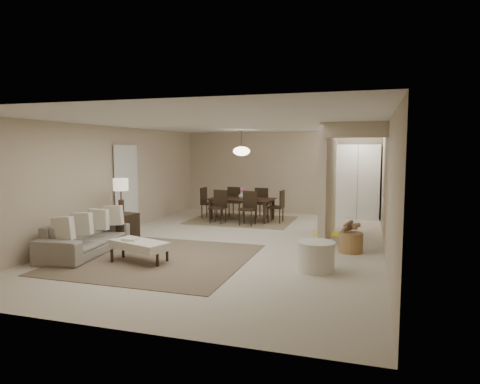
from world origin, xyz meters
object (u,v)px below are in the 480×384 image
(dining_table, at_px, (241,209))
(ottoman_bench, at_px, (139,245))
(round_pouf, at_px, (316,257))
(pantry_cabinet, at_px, (358,182))
(sofa, at_px, (87,237))
(side_table, at_px, (122,227))
(wicker_basket, at_px, (351,242))

(dining_table, bearing_deg, ottoman_bench, -91.15)
(round_pouf, xyz_separation_m, dining_table, (-2.60, 4.34, 0.07))
(ottoman_bench, relative_size, dining_table, 0.67)
(round_pouf, bearing_deg, dining_table, 120.90)
(pantry_cabinet, height_order, dining_table, pantry_cabinet)
(ottoman_bench, distance_m, round_pouf, 3.06)
(sofa, bearing_deg, round_pouf, -95.45)
(ottoman_bench, bearing_deg, pantry_cabinet, 78.58)
(sofa, distance_m, dining_table, 4.75)
(sofa, xyz_separation_m, side_table, (0.05, 1.13, -0.02))
(sofa, relative_size, wicker_basket, 4.75)
(pantry_cabinet, bearing_deg, wicker_basket, -89.64)
(ottoman_bench, relative_size, side_table, 1.95)
(pantry_cabinet, height_order, side_table, pantry_cabinet)
(sofa, relative_size, round_pouf, 3.51)
(sofa, xyz_separation_m, ottoman_bench, (1.31, -0.30, -0.01))
(side_table, distance_m, round_pouf, 4.42)
(pantry_cabinet, height_order, wicker_basket, pantry_cabinet)
(round_pouf, height_order, dining_table, dining_table)
(sofa, distance_m, round_pouf, 4.35)
(ottoman_bench, bearing_deg, wicker_basket, 46.03)
(pantry_cabinet, xyz_separation_m, round_pouf, (-0.46, -5.71, -0.81))
(wicker_basket, bearing_deg, sofa, -162.30)
(pantry_cabinet, distance_m, round_pouf, 5.78)
(ottoman_bench, bearing_deg, dining_table, 103.13)
(pantry_cabinet, distance_m, sofa, 7.55)
(round_pouf, bearing_deg, side_table, 166.29)
(ottoman_bench, height_order, side_table, side_table)
(ottoman_bench, xyz_separation_m, wicker_basket, (3.51, 1.84, -0.11))
(round_pouf, height_order, wicker_basket, round_pouf)
(side_table, bearing_deg, wicker_basket, 4.92)
(sofa, relative_size, ottoman_bench, 1.86)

